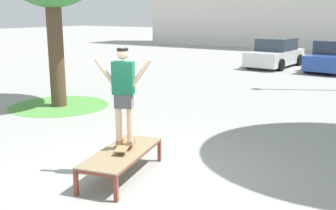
# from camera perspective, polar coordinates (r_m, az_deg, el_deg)

# --- Properties ---
(ground_plane) EXTENTS (120.00, 120.00, 0.00)m
(ground_plane) POSITION_cam_1_polar(r_m,az_deg,el_deg) (7.35, -3.17, -9.65)
(ground_plane) COLOR #999993
(skate_box) EXTENTS (1.16, 2.02, 0.46)m
(skate_box) POSITION_cam_1_polar(r_m,az_deg,el_deg) (7.12, -6.56, -6.90)
(skate_box) COLOR brown
(skate_box) RESTS_ON ground
(skateboard) EXTENTS (0.52, 0.81, 0.09)m
(skateboard) POSITION_cam_1_polar(r_m,az_deg,el_deg) (7.19, -6.11, -5.64)
(skateboard) COLOR #9E754C
(skateboard) RESTS_ON skate_box
(skater) EXTENTS (0.94, 0.49, 1.69)m
(skater) POSITION_cam_1_polar(r_m,az_deg,el_deg) (6.94, -6.30, 2.17)
(skater) COLOR beige
(skater) RESTS_ON skateboard
(grass_patch_near_left) EXTENTS (3.03, 3.03, 0.01)m
(grass_patch_near_left) POSITION_cam_1_polar(r_m,az_deg,el_deg) (12.93, -15.10, -0.08)
(grass_patch_near_left) COLOR #519342
(grass_patch_near_left) RESTS_ON ground
(car_white) EXTENTS (2.15, 4.31, 1.50)m
(car_white) POSITION_cam_1_polar(r_m,az_deg,el_deg) (22.18, 14.93, 7.02)
(car_white) COLOR silver
(car_white) RESTS_ON ground
(car_blue) EXTENTS (2.17, 4.32, 1.50)m
(car_blue) POSITION_cam_1_polar(r_m,az_deg,el_deg) (21.54, 22.41, 6.31)
(car_blue) COLOR #28479E
(car_blue) RESTS_ON ground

